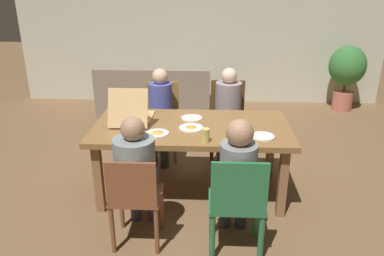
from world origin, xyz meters
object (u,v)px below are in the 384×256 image
Objects in this scene: chair_3 at (135,197)px; plate_3 at (192,118)px; plate_2 at (191,127)px; drinking_glass_1 at (205,135)px; plate_0 at (158,133)px; chair_1 at (162,115)px; dining_table at (192,133)px; person_3 at (137,168)px; person_1 at (160,109)px; potted_plant at (347,70)px; plate_1 at (263,136)px; couch at (155,96)px; drinking_glass_0 at (134,126)px; chair_0 at (237,204)px; person_2 at (228,108)px; pizza_box_0 at (133,115)px; chair_2 at (227,117)px; person_0 at (237,173)px.

plate_3 is at bearing 69.55° from chair_3.
plate_2 is at bearing 63.02° from chair_3.
drinking_glass_1 reaches higher than chair_3.
plate_0 is at bearing -125.20° from plate_3.
chair_1 is 4.16× the size of plate_3.
person_3 is (-0.43, -0.77, -0.00)m from dining_table.
person_1 reaches higher than potted_plant.
plate_1 is 3.62m from potted_plant.
person_3 is 0.62× the size of couch.
chair_3 is 3.54× the size of plate_2.
plate_3 is at bearing 34.03° from drinking_glass_0.
chair_0 is 0.81× the size of potted_plant.
person_1 is at bearing 135.83° from plate_1.
plate_0 reaches higher than plate_3.
chair_1 is at bearing 90.00° from person_1.
couch is 3.29m from potted_plant.
chair_1 is 0.86m from person_2.
plate_2 is at bearing -68.19° from chair_1.
person_1 reaches higher than dining_table.
person_1 is 0.73m from pizza_box_0.
pizza_box_0 is (-1.03, -0.85, 0.31)m from chair_2.
person_3 is (0.00, -1.59, 0.02)m from person_1.
person_3 is 4.79× the size of plate_2.
chair_2 is 0.52× the size of couch.
chair_1 is 0.84× the size of potted_plant.
person_0 is at bearing -90.00° from chair_2.
chair_1 is 0.93m from pizza_box_0.
plate_0 is at bearing 80.92° from chair_3.
drinking_glass_0 is at bearing -96.35° from chair_1.
plate_3 is (-0.42, -0.64, 0.09)m from person_2.
drinking_glass_1 is at bearing 121.83° from person_0.
couch is (-1.16, 1.60, -0.23)m from chair_2.
dining_table is 0.45m from drinking_glass_1.
chair_2 is 1.45m from drinking_glass_1.
dining_table is 2.06× the size of chair_2.
person_2 is (0.00, -0.14, 0.17)m from chair_2.
chair_2 is 1.30m from plate_1.
potted_plant is (3.06, 3.04, -0.13)m from drinking_glass_0.
couch reaches higher than plate_2.
chair_0 is 1.96m from chair_2.
chair_2 is 8.93× the size of drinking_glass_0.
plate_2 is at bearing -114.02° from person_2.
chair_2 is at bearing -137.96° from potted_plant.
chair_3 is at bearing -90.00° from person_1.
person_3 reaches higher than chair_1.
chair_0 is 3.75m from couch.
chair_1 is at bearing 179.78° from chair_2.
person_2 is 0.63× the size of couch.
pizza_box_0 is at bearing 163.26° from plate_1.
chair_0 is at bearing -90.00° from chair_2.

